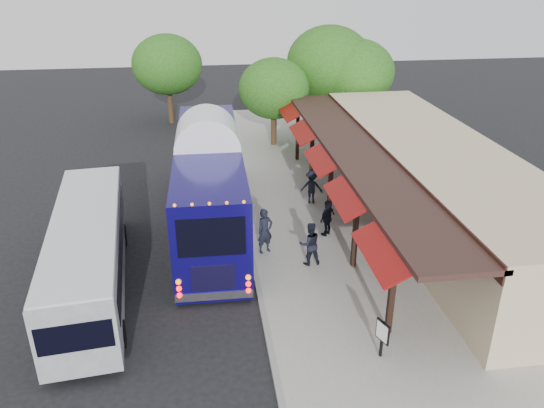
{
  "coord_description": "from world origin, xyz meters",
  "views": [
    {
      "loc": [
        -1.64,
        -16.83,
        10.8
      ],
      "look_at": [
        1.01,
        2.58,
        1.8
      ],
      "focal_mm": 35.0,
      "sensor_mm": 36.0,
      "label": 1
    }
  ],
  "objects_px": {
    "ped_a": "(265,231)",
    "ped_c": "(327,218)",
    "ped_d": "(312,187)",
    "ped_b": "(310,244)",
    "sign_board": "(382,333)",
    "city_bus": "(88,250)",
    "coach_bus": "(209,179)"
  },
  "relations": [
    {
      "from": "coach_bus",
      "to": "ped_d",
      "type": "distance_m",
      "value": 5.19
    },
    {
      "from": "ped_a",
      "to": "ped_c",
      "type": "distance_m",
      "value": 2.99
    },
    {
      "from": "ped_b",
      "to": "ped_d",
      "type": "height_order",
      "value": "ped_b"
    },
    {
      "from": "ped_a",
      "to": "ped_b",
      "type": "distance_m",
      "value": 1.95
    },
    {
      "from": "ped_b",
      "to": "coach_bus",
      "type": "bearing_deg",
      "value": -55.09
    },
    {
      "from": "city_bus",
      "to": "ped_d",
      "type": "xyz_separation_m",
      "value": [
        9.25,
        5.89,
        -0.55
      ]
    },
    {
      "from": "coach_bus",
      "to": "ped_b",
      "type": "height_order",
      "value": "coach_bus"
    },
    {
      "from": "city_bus",
      "to": "ped_d",
      "type": "height_order",
      "value": "city_bus"
    },
    {
      "from": "ped_c",
      "to": "ped_d",
      "type": "xyz_separation_m",
      "value": [
        0.01,
        3.35,
        0.02
      ]
    },
    {
      "from": "city_bus",
      "to": "sign_board",
      "type": "distance_m",
      "value": 10.45
    },
    {
      "from": "city_bus",
      "to": "ped_a",
      "type": "xyz_separation_m",
      "value": [
        6.45,
        1.45,
        -0.44
      ]
    },
    {
      "from": "ped_a",
      "to": "ped_c",
      "type": "bearing_deg",
      "value": -4.22
    },
    {
      "from": "city_bus",
      "to": "ped_b",
      "type": "relative_size",
      "value": 6.02
    },
    {
      "from": "ped_a",
      "to": "ped_d",
      "type": "bearing_deg",
      "value": 32.29
    },
    {
      "from": "ped_c",
      "to": "coach_bus",
      "type": "bearing_deg",
      "value": -64.22
    },
    {
      "from": "sign_board",
      "to": "city_bus",
      "type": "bearing_deg",
      "value": 129.52
    },
    {
      "from": "city_bus",
      "to": "ped_d",
      "type": "relative_size",
      "value": 6.37
    },
    {
      "from": "ped_a",
      "to": "ped_b",
      "type": "height_order",
      "value": "ped_a"
    },
    {
      "from": "ped_a",
      "to": "sign_board",
      "type": "bearing_deg",
      "value": -93.94
    },
    {
      "from": "ped_a",
      "to": "sign_board",
      "type": "height_order",
      "value": "ped_a"
    },
    {
      "from": "sign_board",
      "to": "coach_bus",
      "type": "bearing_deg",
      "value": 94.88
    },
    {
      "from": "ped_a",
      "to": "ped_d",
      "type": "relative_size",
      "value": 1.14
    },
    {
      "from": "ped_b",
      "to": "sign_board",
      "type": "relative_size",
      "value": 1.41
    },
    {
      "from": "ped_d",
      "to": "ped_a",
      "type": "bearing_deg",
      "value": 72.25
    },
    {
      "from": "ped_b",
      "to": "sign_board",
      "type": "xyz_separation_m",
      "value": [
        1.04,
        -5.48,
        -0.03
      ]
    },
    {
      "from": "coach_bus",
      "to": "ped_b",
      "type": "bearing_deg",
      "value": -48.51
    },
    {
      "from": "coach_bus",
      "to": "ped_a",
      "type": "xyz_separation_m",
      "value": [
        2.05,
        -3.08,
        -1.12
      ]
    },
    {
      "from": "coach_bus",
      "to": "city_bus",
      "type": "xyz_separation_m",
      "value": [
        -4.4,
        -4.53,
        -0.68
      ]
    },
    {
      "from": "city_bus",
      "to": "sign_board",
      "type": "bearing_deg",
      "value": -35.78
    },
    {
      "from": "ped_a",
      "to": "ped_d",
      "type": "height_order",
      "value": "ped_a"
    },
    {
      "from": "ped_c",
      "to": "sign_board",
      "type": "height_order",
      "value": "ped_c"
    },
    {
      "from": "ped_c",
      "to": "city_bus",
      "type": "bearing_deg",
      "value": -26.45
    }
  ]
}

